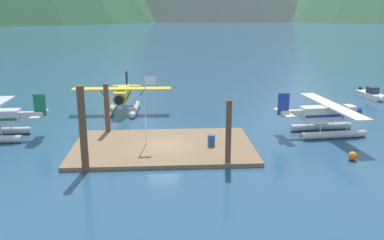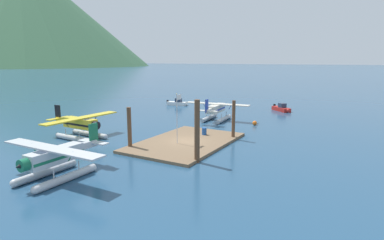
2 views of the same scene
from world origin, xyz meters
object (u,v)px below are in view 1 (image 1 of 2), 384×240
fuel_drum (211,140)px  seaplane_yellow_bow_left (123,98)px  flagpole (147,101)px  seaplane_cream_stbd_fwd (328,117)px  mooring_buoy (353,156)px  boat_white_open_east (371,95)px

fuel_drum → seaplane_yellow_bow_left: seaplane_yellow_bow_left is taller
fuel_drum → seaplane_yellow_bow_left: (-8.18, 12.71, 0.84)m
flagpole → seaplane_cream_stbd_fwd: (15.72, 2.70, -2.23)m
mooring_buoy → fuel_drum: bearing=162.9°
fuel_drum → seaplane_cream_stbd_fwd: bearing=17.7°
seaplane_yellow_bow_left → boat_white_open_east: seaplane_yellow_bow_left is taller
seaplane_yellow_bow_left → boat_white_open_east: size_ratio=2.14×
flagpole → fuel_drum: 5.94m
seaplane_yellow_bow_left → seaplane_cream_stbd_fwd: same height
fuel_drum → seaplane_cream_stbd_fwd: (10.70, 3.41, 0.84)m
flagpole → mooring_buoy: bearing=-14.2°
mooring_buoy → seaplane_cream_stbd_fwd: bearing=84.8°
flagpole → seaplane_cream_stbd_fwd: bearing=9.7°
fuel_drum → mooring_buoy: (10.11, -3.11, -0.41)m
seaplane_yellow_bow_left → boat_white_open_east: (30.19, 5.10, -1.09)m
flagpole → boat_white_open_east: bearing=32.3°
boat_white_open_east → seaplane_cream_stbd_fwd: bearing=-128.1°
fuel_drum → boat_white_open_east: size_ratio=0.18×
seaplane_cream_stbd_fwd → flagpole: bearing=-170.3°
seaplane_cream_stbd_fwd → boat_white_open_east: size_ratio=2.15×
mooring_buoy → seaplane_cream_stbd_fwd: (0.59, 6.52, 1.24)m
flagpole → seaplane_yellow_bow_left: size_ratio=0.54×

